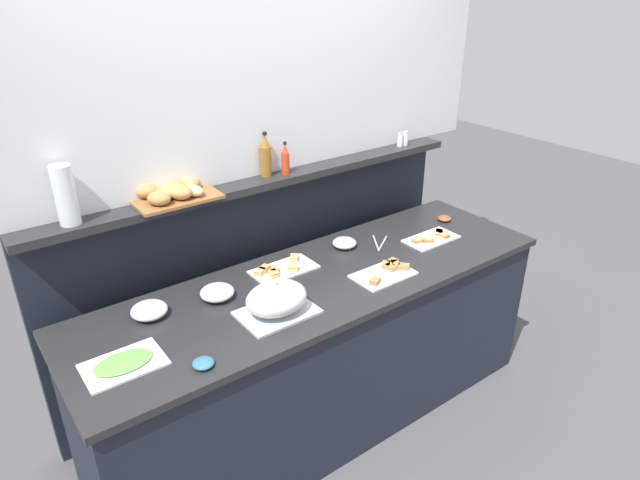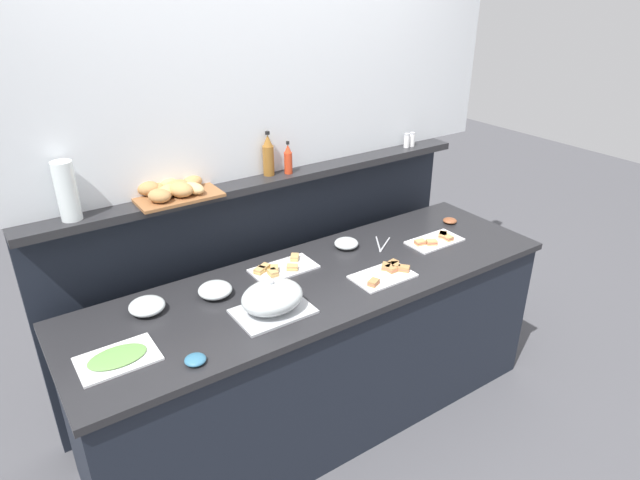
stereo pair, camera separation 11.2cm
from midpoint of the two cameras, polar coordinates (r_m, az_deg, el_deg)
The scene contains 21 objects.
ground_plane at distance 3.67m, azimuth -6.54°, elevation -12.22°, with size 12.00×12.00×0.00m, color #4C4C51.
buffet_counter at distance 3.00m, azimuth -0.96°, elevation -11.32°, with size 2.50×0.75×0.89m.
back_ledge_unit at distance 3.27m, azimuth -6.70°, elevation -3.34°, with size 2.51×0.22×1.28m.
upper_wall_panel at distance 2.89m, azimuth -8.32°, elevation 19.34°, with size 3.11×0.08×1.32m, color silver.
sandwich_platter_rear at distance 2.80m, azimuth 5.67°, elevation -3.31°, with size 0.31×0.19×0.04m.
sandwich_platter_side at distance 2.83m, azimuth -5.13°, elevation -3.00°, with size 0.33×0.18×0.04m.
sandwich_platter_front at distance 3.19m, azimuth 10.47°, elevation 0.20°, with size 0.31×0.17×0.04m.
cold_cuts_platter at distance 2.34m, azimuth -20.86°, elevation -11.81°, with size 0.30×0.20×0.02m.
serving_cloche at distance 2.46m, azimuth -5.79°, elevation -6.12°, with size 0.34×0.24×0.17m.
glass_bowl_large at distance 2.58m, azimuth -18.34°, elevation -6.93°, with size 0.16×0.16×0.06m.
glass_bowl_medium at distance 2.64m, azimuth -11.73°, elevation -5.36°, with size 0.16×0.16×0.06m.
glass_bowl_small at distance 3.05m, azimuth 1.47°, elevation -0.34°, with size 0.13×0.13×0.05m.
condiment_bowl_dark at distance 2.24m, azimuth -13.34°, elevation -12.23°, with size 0.08×0.08×0.03m, color teal.
condiment_bowl_red at distance 3.45m, azimuth 11.77°, elevation 2.18°, with size 0.08×0.08×0.03m, color brown.
serving_tongs at distance 3.10m, azimuth 5.08°, elevation -0.38°, with size 0.16×0.16×0.01m.
hot_sauce_bottle at distance 2.98m, azimuth -4.67°, elevation 8.19°, with size 0.04×0.04×0.18m.
vinegar_bottle_amber at distance 2.95m, azimuth -6.71°, elevation 8.50°, with size 0.06×0.06×0.24m.
salt_shaker at distance 3.50m, azimuth 7.33°, elevation 10.21°, with size 0.03×0.03×0.09m.
pepper_shaker at distance 3.53m, azimuth 7.85°, elevation 10.31°, with size 0.03×0.03×0.09m.
bread_basket at distance 2.75m, azimuth -16.29°, elevation 4.79°, with size 0.40×0.30×0.08m.
water_carafe at distance 2.59m, azimuth -25.85°, elevation 4.16°, with size 0.09×0.09×0.26m, color silver.
Camera 1 is at (-1.43, -1.91, 2.26)m, focal length 31.14 mm.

